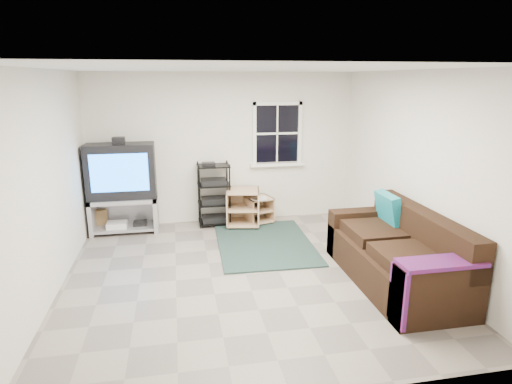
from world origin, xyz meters
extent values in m
plane|color=gray|center=(0.00, 0.00, 0.00)|extent=(4.60, 4.60, 0.00)
plane|color=white|center=(0.00, 0.00, 2.60)|extent=(4.60, 4.60, 0.00)
plane|color=silver|center=(0.00, 2.30, 1.30)|extent=(4.60, 0.00, 4.60)
plane|color=silver|center=(0.00, -2.30, 1.30)|extent=(4.60, 0.00, 4.60)
plane|color=silver|center=(-2.30, 0.00, 1.30)|extent=(0.00, 4.60, 4.60)
plane|color=silver|center=(2.30, 0.00, 1.30)|extent=(0.00, 4.60, 4.60)
cube|color=black|center=(0.95, 2.28, 1.55)|extent=(0.80, 0.01, 1.02)
cube|color=white|center=(0.95, 2.26, 2.07)|extent=(0.88, 0.06, 0.06)
cube|color=white|center=(0.95, 2.25, 1.00)|extent=(0.98, 0.14, 0.05)
cube|color=white|center=(0.54, 2.26, 1.55)|extent=(0.06, 0.06, 1.10)
cube|color=white|center=(1.36, 2.26, 1.55)|extent=(0.06, 0.06, 1.10)
cube|color=white|center=(0.95, 2.27, 1.55)|extent=(0.78, 0.04, 0.04)
cube|color=#A2A2AA|center=(-1.71, 2.00, 0.56)|extent=(1.08, 0.54, 0.06)
cube|color=#A2A2AA|center=(-2.22, 2.00, 0.30)|extent=(0.06, 0.54, 0.59)
cube|color=#A2A2AA|center=(-1.20, 2.00, 0.30)|extent=(0.06, 0.54, 0.59)
cube|color=#A2A2AA|center=(-1.71, 2.00, 0.08)|extent=(0.95, 0.50, 0.04)
cube|color=#A2A2AA|center=(-1.71, 2.25, 0.30)|extent=(1.08, 0.04, 0.59)
cube|color=silver|center=(-1.84, 1.96, 0.14)|extent=(0.32, 0.26, 0.09)
cube|color=black|center=(-1.47, 2.00, 0.13)|extent=(0.22, 0.19, 0.06)
cube|color=black|center=(-1.71, 2.00, 1.04)|extent=(1.08, 0.45, 0.89)
cube|color=blue|center=(-1.71, 1.77, 1.05)|extent=(0.89, 0.01, 0.60)
cube|color=black|center=(-1.71, 2.00, 1.53)|extent=(0.19, 0.14, 0.11)
cylinder|color=black|center=(-0.46, 1.90, 0.55)|extent=(0.02, 0.02, 1.10)
cylinder|color=black|center=(0.05, 1.90, 0.55)|extent=(0.02, 0.02, 1.10)
cylinder|color=black|center=(-0.46, 2.26, 0.55)|extent=(0.02, 0.02, 1.10)
cylinder|color=black|center=(0.05, 2.26, 0.55)|extent=(0.02, 0.02, 1.10)
cube|color=black|center=(-0.21, 2.08, 0.05)|extent=(0.55, 0.40, 0.02)
cube|color=black|center=(-0.21, 2.08, 0.11)|extent=(0.43, 0.32, 0.09)
cube|color=black|center=(-0.21, 2.08, 0.38)|extent=(0.55, 0.40, 0.02)
cube|color=black|center=(-0.21, 2.08, 0.44)|extent=(0.43, 0.32, 0.09)
cube|color=black|center=(-0.21, 2.08, 0.72)|extent=(0.55, 0.40, 0.02)
cube|color=black|center=(-0.21, 2.08, 0.77)|extent=(0.43, 0.32, 0.09)
cube|color=black|center=(-0.21, 2.08, 1.05)|extent=(0.55, 0.40, 0.02)
cube|color=tan|center=(0.27, 1.90, 0.64)|extent=(0.64, 0.64, 0.02)
cube|color=tan|center=(0.27, 1.90, 0.07)|extent=(0.64, 0.64, 0.02)
cube|color=tan|center=(0.01, 1.95, 0.35)|extent=(0.12, 0.55, 0.60)
cube|color=tan|center=(0.53, 1.85, 0.35)|extent=(0.12, 0.55, 0.60)
cube|color=tan|center=(0.32, 2.16, 0.35)|extent=(0.50, 0.11, 0.60)
cube|color=tan|center=(0.27, 1.90, 0.33)|extent=(0.59, 0.61, 0.02)
cylinder|color=black|center=(0.02, 1.72, 0.03)|extent=(0.06, 0.06, 0.06)
cylinder|color=black|center=(0.53, 2.08, 0.03)|extent=(0.06, 0.06, 0.06)
cube|color=tan|center=(0.57, 2.01, 0.46)|extent=(0.53, 0.53, 0.02)
cube|color=tan|center=(0.57, 2.01, 0.05)|extent=(0.53, 0.53, 0.02)
cube|color=tan|center=(0.37, 1.95, 0.26)|extent=(0.13, 0.42, 0.43)
cube|color=tan|center=(0.77, 2.06, 0.26)|extent=(0.13, 0.42, 0.43)
cube|color=tan|center=(0.51, 2.20, 0.26)|extent=(0.38, 0.12, 0.43)
cube|color=tan|center=(0.57, 2.01, 0.24)|extent=(0.48, 0.50, 0.02)
cylinder|color=black|center=(0.45, 1.80, 0.02)|extent=(0.04, 0.04, 0.04)
cylinder|color=black|center=(0.69, 2.22, 0.02)|extent=(0.04, 0.04, 0.04)
cylinder|color=silver|center=(0.55, 1.91, 0.48)|extent=(0.30, 0.30, 0.02)
cube|color=black|center=(1.79, -0.55, 0.23)|extent=(0.97, 2.15, 0.45)
cube|color=black|center=(2.14, -0.55, 0.68)|extent=(0.26, 2.15, 0.46)
cube|color=black|center=(1.79, 0.39, 0.33)|extent=(0.97, 0.26, 0.67)
cube|color=black|center=(1.79, -1.50, 0.33)|extent=(0.97, 0.26, 0.67)
cube|color=black|center=(1.70, -0.98, 0.52)|extent=(0.65, 0.77, 0.14)
cube|color=black|center=(1.70, -0.12, 0.52)|extent=(0.65, 0.77, 0.14)
cube|color=teal|center=(1.98, 0.04, 0.77)|extent=(0.22, 0.52, 0.45)
cube|color=navy|center=(1.76, -1.50, 0.69)|extent=(0.89, 0.32, 0.04)
cube|color=navy|center=(1.32, -1.50, 0.35)|extent=(0.04, 0.32, 0.62)
cube|color=black|center=(0.47, 1.00, 0.01)|extent=(1.48, 2.00, 0.02)
cube|color=#A17A48|center=(-2.15, 2.18, 0.18)|extent=(0.29, 0.24, 0.35)
camera|label=1|loc=(-0.82, -5.07, 2.49)|focal=30.00mm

